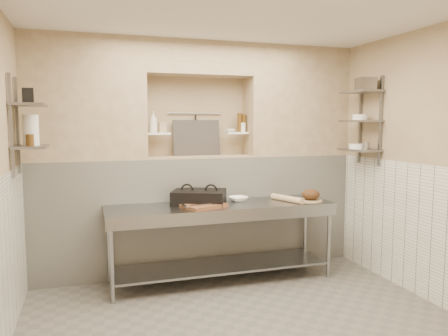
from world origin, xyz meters
name	(u,v)px	position (x,y,z in m)	size (l,w,h in m)	color
floor	(248,333)	(0.00, 0.00, -0.05)	(4.00, 3.90, 0.10)	#67625B
wall_right	(440,166)	(2.05, 0.00, 1.40)	(0.10, 3.90, 2.80)	tan
wall_back	(194,156)	(0.00, 2.00, 1.40)	(4.00, 0.10, 2.80)	tan
wall_front	(416,223)	(0.00, -2.00, 1.40)	(4.00, 0.10, 2.80)	tan
backwall_lower	(199,213)	(0.00, 1.75, 0.70)	(4.00, 0.40, 1.40)	white
alcove_sill	(199,157)	(0.00, 1.75, 1.41)	(1.30, 0.40, 0.02)	tan
backwall_pillar_left	(85,99)	(-1.33, 1.75, 2.10)	(1.35, 0.40, 1.40)	tan
backwall_pillar_right	(296,102)	(1.33, 1.75, 2.10)	(1.35, 0.40, 1.40)	tan
backwall_header	(198,59)	(0.00, 1.75, 2.60)	(1.30, 0.40, 0.40)	tan
wainscot_right	(431,234)	(1.99, 0.00, 0.70)	(0.02, 3.90, 1.40)	white
alcove_shelf_left	(158,134)	(-0.50, 1.75, 1.70)	(0.28, 0.16, 0.03)	white
alcove_shelf_right	(237,133)	(0.50, 1.75, 1.70)	(0.28, 0.16, 0.03)	white
utensil_rail	(195,113)	(0.00, 1.92, 1.95)	(0.02, 0.02, 0.70)	gray
hanging_steel	(196,127)	(0.00, 1.90, 1.78)	(0.02, 0.02, 0.30)	black
splash_panel	(197,138)	(0.00, 1.85, 1.64)	(0.60, 0.02, 0.45)	#383330
shelf_rail_left_a	(17,126)	(-1.98, 1.25, 1.80)	(0.03, 0.03, 0.95)	slate
shelf_rail_left_b	(11,126)	(-1.98, 0.85, 1.80)	(0.03, 0.03, 0.95)	slate
wall_shelf_left_lower	(31,147)	(-1.84, 1.05, 1.60)	(0.30, 0.50, 0.03)	slate
wall_shelf_left_upper	(29,105)	(-1.84, 1.05, 2.00)	(0.30, 0.50, 0.03)	slate
shelf_rail_right_a	(360,121)	(1.98, 1.25, 1.85)	(0.03, 0.03, 1.05)	slate
shelf_rail_right_b	(380,121)	(1.98, 0.85, 1.85)	(0.03, 0.03, 1.05)	slate
wall_shelf_right_lower	(359,150)	(1.84, 1.05, 1.50)	(0.30, 0.50, 0.03)	slate
wall_shelf_right_mid	(360,121)	(1.84, 1.05, 1.85)	(0.30, 0.50, 0.03)	slate
wall_shelf_right_upper	(361,92)	(1.84, 1.05, 2.20)	(0.30, 0.50, 0.03)	slate
prep_table	(221,227)	(0.12, 1.18, 0.64)	(2.60, 0.70, 0.90)	gray
panini_press	(199,197)	(-0.12, 1.29, 0.98)	(0.71, 0.63, 0.16)	black
cutting_board	(204,206)	(-0.12, 1.08, 0.92)	(0.45, 0.31, 0.04)	brown
knife_blade	(201,204)	(-0.16, 1.02, 0.95)	(0.25, 0.03, 0.01)	gray
tongs	(184,205)	(-0.36, 0.99, 0.96)	(0.02, 0.02, 0.24)	gray
mixing_bowl	(238,199)	(0.38, 1.34, 0.93)	(0.22, 0.22, 0.05)	white
rolling_pin	(287,199)	(0.92, 1.14, 0.94)	(0.07, 0.07, 0.47)	tan
bread_board	(311,200)	(1.20, 1.08, 0.91)	(0.27, 0.27, 0.02)	tan
bread_loaf	(311,194)	(1.20, 1.08, 0.98)	(0.21, 0.21, 0.13)	#4C2D19
bottle_soap	(153,122)	(-0.56, 1.76, 1.84)	(0.10, 0.10, 0.25)	white
jar_alcove	(163,127)	(-0.44, 1.78, 1.77)	(0.08, 0.08, 0.12)	tan
bowl_alcove	(230,131)	(0.41, 1.72, 1.73)	(0.13, 0.13, 0.04)	white
condiment_a	(244,123)	(0.61, 1.78, 1.82)	(0.06, 0.06, 0.22)	#492F10
condiment_b	(240,123)	(0.54, 1.76, 1.83)	(0.06, 0.06, 0.24)	#492F10
condiment_c	(243,127)	(0.58, 1.75, 1.77)	(0.07, 0.07, 0.12)	white
jug_left	(31,130)	(-1.84, 1.12, 1.76)	(0.15, 0.15, 0.30)	white
jar_left	(30,140)	(-1.84, 1.00, 1.67)	(0.07, 0.07, 0.11)	#492F10
box_left_upper	(28,96)	(-1.84, 1.00, 2.08)	(0.10, 0.10, 0.14)	black
bowl_right	(358,146)	(1.84, 1.09, 1.54)	(0.21, 0.21, 0.06)	white
canister_right	(366,146)	(1.84, 0.93, 1.56)	(0.09, 0.09, 0.09)	gray
bowl_right_mid	(360,117)	(1.84, 1.06, 1.90)	(0.18, 0.18, 0.07)	white
basket_right	(365,84)	(1.84, 0.97, 2.29)	(0.19, 0.23, 0.15)	gray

